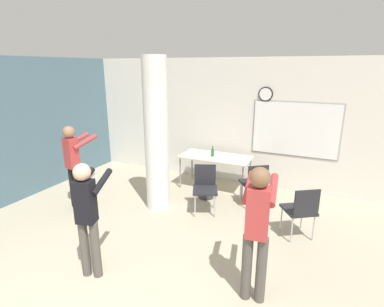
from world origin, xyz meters
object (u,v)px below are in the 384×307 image
(bottle_on_table, at_px, (213,152))
(chair_table_front, at_px, (205,185))
(person_watching_back, at_px, (73,161))
(folding_table, at_px, (215,158))
(person_playing_front, at_px, (87,212))
(chair_table_right, at_px, (255,181))
(person_playing_side, at_px, (257,224))
(chair_mid_room, at_px, (301,208))

(bottle_on_table, xyz_separation_m, chair_table_front, (0.28, -1.10, -0.31))
(person_watching_back, bearing_deg, chair_table_front, 20.41)
(folding_table, distance_m, bottle_on_table, 0.15)
(person_playing_front, relative_size, person_watching_back, 0.96)
(person_playing_front, height_order, person_watching_back, person_watching_back)
(folding_table, bearing_deg, chair_table_front, -79.09)
(person_watching_back, bearing_deg, person_playing_front, -40.43)
(folding_table, relative_size, person_playing_front, 1.00)
(chair_table_right, xyz_separation_m, person_playing_front, (-1.44, -2.82, 0.39))
(folding_table, xyz_separation_m, person_playing_side, (1.55, -2.92, 0.27))
(chair_table_front, height_order, person_playing_front, person_playing_front)
(chair_mid_room, xyz_separation_m, person_playing_side, (-0.36, -1.56, 0.44))
(bottle_on_table, xyz_separation_m, person_watching_back, (-2.02, -1.95, 0.11))
(person_playing_front, bearing_deg, folding_table, 82.67)
(folding_table, bearing_deg, person_playing_front, -97.33)
(chair_mid_room, relative_size, chair_table_right, 1.00)
(bottle_on_table, bearing_deg, chair_mid_room, -34.24)
(folding_table, xyz_separation_m, person_playing_front, (-0.43, -3.37, 0.21))
(bottle_on_table, bearing_deg, chair_table_front, -75.94)
(person_playing_front, distance_m, person_watching_back, 2.16)
(chair_mid_room, relative_size, person_watching_back, 0.55)
(chair_table_front, xyz_separation_m, person_watching_back, (-2.29, -0.85, 0.42))
(chair_table_right, xyz_separation_m, person_watching_back, (-3.08, -1.42, 0.42))
(chair_table_front, relative_size, chair_mid_room, 1.00)
(chair_table_right, height_order, person_playing_side, person_playing_side)
(bottle_on_table, distance_m, person_playing_front, 3.37)
(person_playing_side, relative_size, person_watching_back, 1.02)
(chair_table_right, bearing_deg, chair_table_front, -143.98)
(person_playing_front, distance_m, person_playing_side, 2.04)
(folding_table, distance_m, person_playing_side, 3.32)
(chair_mid_room, distance_m, person_watching_back, 4.05)
(folding_table, relative_size, chair_table_right, 1.75)
(chair_mid_room, bearing_deg, chair_table_right, 138.20)
(bottle_on_table, bearing_deg, person_watching_back, -135.92)
(bottle_on_table, xyz_separation_m, person_playing_side, (1.61, -2.90, 0.13))
(person_watching_back, bearing_deg, folding_table, 43.59)
(chair_mid_room, xyz_separation_m, chair_table_right, (-0.91, 0.81, 0.00))
(folding_table, xyz_separation_m, chair_mid_room, (1.91, -1.36, -0.17))
(person_playing_front, relative_size, person_playing_side, 0.94)
(chair_mid_room, bearing_deg, person_playing_side, -102.96)
(folding_table, height_order, chair_table_front, chair_table_front)
(chair_table_front, relative_size, person_watching_back, 0.55)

